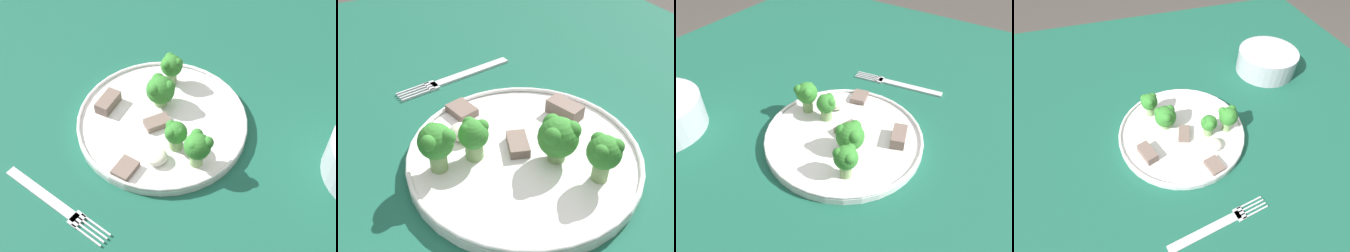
{
  "view_description": "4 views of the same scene",
  "coord_description": "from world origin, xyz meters",
  "views": [
    {
      "loc": [
        0.33,
        0.32,
        1.32
      ],
      "look_at": [
        -0.01,
        -0.03,
        0.76
      ],
      "focal_mm": 50.0,
      "sensor_mm": 36.0,
      "label": 1
    },
    {
      "loc": [
        -0.33,
        0.13,
        1.06
      ],
      "look_at": [
        -0.01,
        -0.04,
        0.78
      ],
      "focal_mm": 42.0,
      "sensor_mm": 36.0,
      "label": 2
    },
    {
      "loc": [
        -0.38,
        -0.3,
        1.14
      ],
      "look_at": [
        -0.04,
        -0.07,
        0.78
      ],
      "focal_mm": 35.0,
      "sensor_mm": 36.0,
      "label": 3
    },
    {
      "loc": [
        0.34,
        -0.17,
        1.19
      ],
      "look_at": [
        -0.02,
        -0.05,
        0.76
      ],
      "focal_mm": 28.0,
      "sensor_mm": 36.0,
      "label": 4
    }
  ],
  "objects": [
    {
      "name": "meat_slice_front_slice",
      "position": [
        0.02,
        -0.14,
        0.75
      ],
      "size": [
        0.05,
        0.04,
        0.02
      ],
      "color": "#756056",
      "rests_on": "dinner_plate"
    },
    {
      "name": "dinner_plate",
      "position": [
        -0.02,
        -0.06,
        0.74
      ],
      "size": [
        0.28,
        0.28,
        0.02
      ],
      "color": "white",
      "rests_on": "table"
    },
    {
      "name": "broccoli_floret_center_left",
      "position": [
        0.0,
        -0.0,
        0.77
      ],
      "size": [
        0.04,
        0.04,
        0.05
      ],
      "color": "#7FA866",
      "rests_on": "dinner_plate"
    },
    {
      "name": "broccoli_floret_near_rim_left",
      "position": [
        -0.05,
        -0.08,
        0.77
      ],
      "size": [
        0.05,
        0.05,
        0.06
      ],
      "color": "#7FA866",
      "rests_on": "dinner_plate"
    },
    {
      "name": "table",
      "position": [
        0.0,
        0.0,
        0.64
      ],
      "size": [
        1.25,
        1.14,
        0.73
      ],
      "color": "#195642",
      "rests_on": "ground_plane"
    },
    {
      "name": "broccoli_floret_front_left",
      "position": [
        -0.0,
        0.04,
        0.78
      ],
      "size": [
        0.04,
        0.04,
        0.06
      ],
      "color": "#7FA866",
      "rests_on": "dinner_plate"
    },
    {
      "name": "sauce_dollop",
      "position": [
        0.04,
        -0.0,
        0.75
      ],
      "size": [
        0.03,
        0.03,
        0.02
      ],
      "color": "silver",
      "rests_on": "dinner_plate"
    },
    {
      "name": "broccoli_floret_back_left",
      "position": [
        -0.1,
        -0.11,
        0.78
      ],
      "size": [
        0.04,
        0.04,
        0.06
      ],
      "color": "#7FA866",
      "rests_on": "dinner_plate"
    },
    {
      "name": "fork",
      "position": [
        0.2,
        -0.05,
        0.73
      ],
      "size": [
        0.05,
        0.2,
        0.0
      ],
      "color": "silver",
      "rests_on": "table"
    },
    {
      "name": "meat_slice_middle_slice",
      "position": [
        -0.01,
        -0.05,
        0.74
      ],
      "size": [
        0.05,
        0.04,
        0.01
      ],
      "color": "#756056",
      "rests_on": "dinner_plate"
    },
    {
      "name": "meat_slice_rear_slice",
      "position": [
        0.09,
        -0.02,
        0.74
      ],
      "size": [
        0.04,
        0.04,
        0.01
      ],
      "color": "#756056",
      "rests_on": "dinner_plate"
    }
  ]
}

